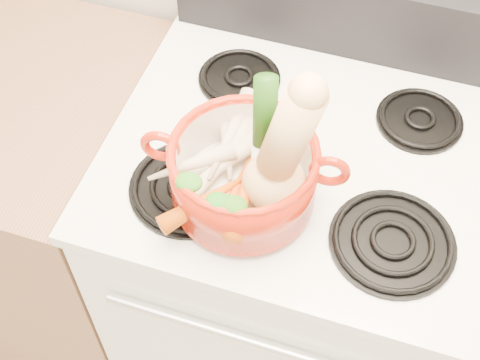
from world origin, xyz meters
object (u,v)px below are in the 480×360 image
(squash, at_px, (278,148))
(leek, at_px, (263,135))
(stove_body, at_px, (294,272))
(dutch_oven, at_px, (244,174))

(squash, relative_size, leek, 1.11)
(stove_body, height_order, dutch_oven, dutch_oven)
(dutch_oven, relative_size, leek, 1.02)
(stove_body, relative_size, squash, 3.26)
(stove_body, bearing_deg, leek, -114.61)
(stove_body, xyz_separation_m, squash, (-0.03, -0.16, 0.67))
(dutch_oven, xyz_separation_m, squash, (0.06, -0.01, 0.10))
(stove_body, height_order, squash, squash)
(dutch_oven, bearing_deg, leek, 32.11)
(leek, bearing_deg, dutch_oven, -158.79)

